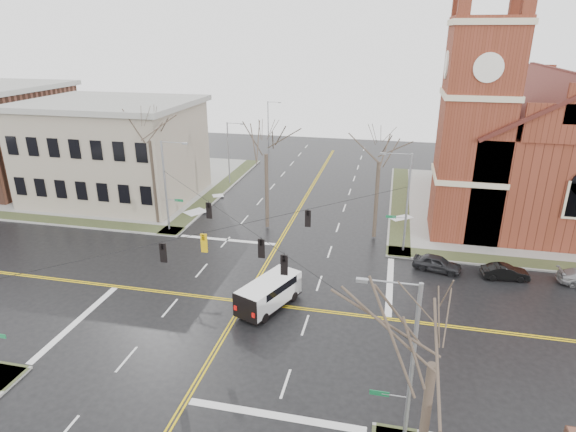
% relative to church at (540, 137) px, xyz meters
% --- Properties ---
extents(ground, '(120.00, 120.00, 0.00)m').
position_rel_church_xyz_m(ground, '(-24.76, -24.78, -8.43)').
color(ground, black).
rests_on(ground, ground).
extents(sidewalks, '(80.00, 80.00, 0.17)m').
position_rel_church_xyz_m(sidewalks, '(-24.76, -24.78, -8.36)').
color(sidewalks, gray).
rests_on(sidewalks, ground).
extents(road_markings, '(100.00, 100.00, 0.01)m').
position_rel_church_xyz_m(road_markings, '(-24.76, -24.78, -8.43)').
color(road_markings, gold).
rests_on(road_markings, ground).
extents(church, '(24.28, 27.48, 27.50)m').
position_rel_church_xyz_m(church, '(0.00, 0.00, 0.00)').
color(church, maroon).
rests_on(church, ground).
extents(civic_building_a, '(18.00, 14.00, 11.00)m').
position_rel_church_xyz_m(civic_building_a, '(-46.76, -4.78, -2.93)').
color(civic_building_a, gray).
rests_on(civic_building_a, ground).
extents(signal_pole_ne, '(2.75, 0.22, 9.00)m').
position_rel_church_xyz_m(signal_pole_ne, '(-13.44, -13.28, -3.48)').
color(signal_pole_ne, gray).
rests_on(signal_pole_ne, ground).
extents(signal_pole_nw, '(2.75, 0.22, 9.00)m').
position_rel_church_xyz_m(signal_pole_nw, '(-36.09, -13.28, -3.48)').
color(signal_pole_nw, gray).
rests_on(signal_pole_nw, ground).
extents(signal_pole_se, '(2.75, 0.22, 9.00)m').
position_rel_church_xyz_m(signal_pole_se, '(-13.44, -36.28, -3.48)').
color(signal_pole_se, gray).
rests_on(signal_pole_se, ground).
extents(span_wires, '(23.02, 23.02, 0.03)m').
position_rel_church_xyz_m(span_wires, '(-24.76, -24.78, -2.23)').
color(span_wires, black).
rests_on(span_wires, ground).
extents(traffic_signals, '(8.21, 8.26, 1.30)m').
position_rel_church_xyz_m(traffic_signals, '(-24.76, -25.45, -2.98)').
color(traffic_signals, black).
rests_on(traffic_signals, ground).
extents(streetlight_north_a, '(2.30, 0.20, 8.00)m').
position_rel_church_xyz_m(streetlight_north_a, '(-35.42, 3.22, -3.97)').
color(streetlight_north_a, gray).
rests_on(streetlight_north_a, ground).
extents(streetlight_north_b, '(2.30, 0.20, 8.00)m').
position_rel_church_xyz_m(streetlight_north_b, '(-35.42, 23.22, -3.97)').
color(streetlight_north_b, gray).
rests_on(streetlight_north_b, ground).
extents(cargo_van, '(4.06, 5.83, 2.08)m').
position_rel_church_xyz_m(cargo_van, '(-22.67, -24.87, -7.20)').
color(cargo_van, white).
rests_on(cargo_van, ground).
extents(parked_car_a, '(4.19, 2.49, 1.34)m').
position_rel_church_xyz_m(parked_car_a, '(-10.51, -16.45, -7.76)').
color(parked_car_a, black).
rests_on(parked_car_a, ground).
extents(parked_car_b, '(3.76, 1.64, 1.20)m').
position_rel_church_xyz_m(parked_car_b, '(-5.23, -16.76, -7.83)').
color(parked_car_b, black).
rests_on(parked_car_b, ground).
extents(tree_nw_far, '(4.00, 4.00, 12.92)m').
position_rel_church_xyz_m(tree_nw_far, '(-38.26, -11.72, 0.90)').
color(tree_nw_far, '#3D3027').
rests_on(tree_nw_far, ground).
extents(tree_nw_near, '(4.00, 4.00, 11.32)m').
position_rel_church_xyz_m(tree_nw_near, '(-26.79, -10.49, -0.24)').
color(tree_nw_near, '#3D3027').
rests_on(tree_nw_near, ground).
extents(tree_ne, '(4.00, 4.00, 11.15)m').
position_rel_church_xyz_m(tree_ne, '(-16.03, -10.69, -0.36)').
color(tree_ne, '#3D3027').
rests_on(tree_ne, ground).
extents(tree_se, '(4.00, 4.00, 11.04)m').
position_rel_church_xyz_m(tree_se, '(-12.82, -39.29, -0.44)').
color(tree_se, '#3D3027').
rests_on(tree_se, ground).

